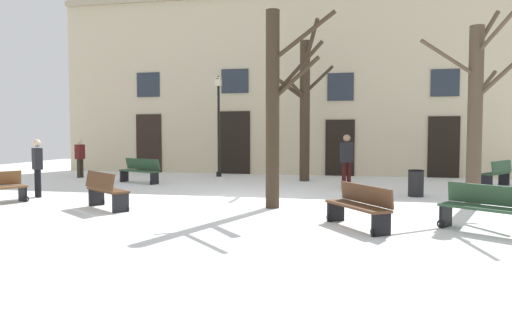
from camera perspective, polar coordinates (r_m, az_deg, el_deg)
ground_plane at (r=13.38m, az=-1.46°, el=-4.74°), size 33.80×33.80×0.00m
building_facade at (r=21.48m, az=3.78°, el=9.31°), size 21.13×0.60×8.15m
tree_right_of_center at (r=11.91m, az=2.22°, el=6.50°), size 1.77×1.09×4.83m
tree_left_of_center at (r=18.52m, az=5.76°, el=6.31°), size 2.22×1.79×5.97m
tree_near_facade at (r=13.38m, az=24.45°, el=5.37°), size 2.45×1.91×4.89m
streetlamp at (r=20.31m, az=-4.42°, el=5.24°), size 0.30×0.30×4.20m
litter_bin at (r=14.80m, az=18.30°, el=-2.60°), size 0.47×0.47×0.78m
bench_back_to_back_left at (r=9.71m, az=12.05°, el=-5.27°), size 1.32×1.65×0.85m
bench_far_corner at (r=18.38m, az=26.54°, el=-1.38°), size 1.28×1.58×0.91m
bench_near_center_tree at (r=12.36m, az=-17.28°, el=-3.39°), size 1.50×1.29×0.91m
bench_back_to_back_right at (r=10.03m, az=25.54°, el=-5.14°), size 1.63×1.38×0.89m
bench_facing_shops at (r=18.27m, az=-13.48°, el=-1.18°), size 1.80×1.10×0.90m
person_strolling at (r=21.05m, az=-20.00°, el=0.43°), size 0.27×0.41×1.60m
person_by_shop_door at (r=16.32m, az=10.61°, el=0.21°), size 0.44×0.37×1.79m
person_near_bench at (r=15.25m, az=-24.32°, el=-0.56°), size 0.43×0.42×1.66m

